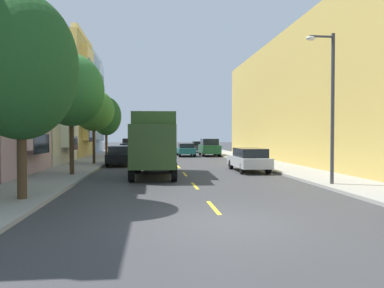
% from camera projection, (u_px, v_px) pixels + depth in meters
% --- Properties ---
extents(ground_plane, '(160.00, 160.00, 0.00)m').
position_uv_depth(ground_plane, '(170.00, 157.00, 39.49)').
color(ground_plane, '#38383A').
extents(sidewalk_left, '(3.20, 120.00, 0.14)m').
position_uv_depth(sidewalk_left, '(100.00, 157.00, 36.71)').
color(sidewalk_left, '#99968E').
rests_on(sidewalk_left, ground_plane).
extents(sidewalk_right, '(3.20, 120.00, 0.14)m').
position_uv_depth(sidewalk_right, '(238.00, 157.00, 38.29)').
color(sidewalk_right, '#99968E').
rests_on(sidewalk_right, ground_plane).
extents(lane_centerline_dashes, '(0.14, 47.20, 0.01)m').
position_uv_depth(lane_centerline_dashes, '(173.00, 160.00, 34.03)').
color(lane_centerline_dashes, yellow).
rests_on(lane_centerline_dashes, ground_plane).
extents(townhouse_third_cream, '(10.66, 8.38, 9.80)m').
position_uv_depth(townhouse_third_cream, '(1.00, 105.00, 28.39)').
color(townhouse_third_cream, beige).
rests_on(townhouse_third_cream, ground_plane).
extents(townhouse_fourth_mustard, '(12.56, 8.38, 12.59)m').
position_uv_depth(townhouse_fourth_mustard, '(26.00, 98.00, 36.77)').
color(townhouse_fourth_mustard, tan).
rests_on(townhouse_fourth_mustard, ground_plane).
extents(townhouse_fifth_powder_blue, '(12.15, 8.38, 12.43)m').
position_uv_depth(townhouse_fifth_powder_blue, '(51.00, 106.00, 45.33)').
color(townhouse_fifth_powder_blue, '#9EB7CC').
rests_on(townhouse_fifth_powder_blue, ground_plane).
extents(apartment_block_opposite, '(10.00, 36.00, 10.80)m').
position_uv_depth(apartment_block_opposite, '(336.00, 99.00, 30.95)').
color(apartment_block_opposite, tan).
rests_on(apartment_block_opposite, ground_plane).
extents(street_tree_nearest, '(3.82, 3.82, 7.05)m').
position_uv_depth(street_tree_nearest, '(21.00, 67.00, 12.38)').
color(street_tree_nearest, '#47331E').
rests_on(street_tree_nearest, sidewalk_left).
extents(street_tree_second, '(3.62, 3.62, 6.72)m').
position_uv_depth(street_tree_second, '(71.00, 90.00, 20.20)').
color(street_tree_second, '#47331E').
rests_on(street_tree_second, sidewalk_left).
extents(street_tree_third, '(3.19, 3.19, 5.74)m').
position_uv_depth(street_tree_third, '(94.00, 110.00, 28.03)').
color(street_tree_third, '#47331E').
rests_on(street_tree_third, sidewalk_left).
extents(street_tree_farthest, '(2.94, 2.94, 5.96)m').
position_uv_depth(street_tree_farthest, '(106.00, 116.00, 35.85)').
color(street_tree_farthest, '#47331E').
rests_on(street_tree_farthest, sidewalk_left).
extents(street_lamp, '(1.35, 0.28, 6.72)m').
position_uv_depth(street_lamp, '(329.00, 97.00, 16.24)').
color(street_lamp, '#38383D').
rests_on(street_lamp, sidewalk_right).
extents(delivery_box_truck, '(2.65, 7.36, 3.61)m').
position_uv_depth(delivery_box_truck, '(155.00, 141.00, 21.10)').
color(delivery_box_truck, '#2D471E').
rests_on(delivery_box_truck, ground_plane).
extents(parked_wagon_sky, '(1.93, 4.74, 1.50)m').
position_uv_depth(parked_wagon_sky, '(129.00, 150.00, 36.56)').
color(parked_wagon_sky, '#7A9EC6').
rests_on(parked_wagon_sky, ground_plane).
extents(parked_suv_forest, '(2.05, 4.84, 1.93)m').
position_uv_depth(parked_suv_forest, '(209.00, 147.00, 40.49)').
color(parked_suv_forest, '#194C28').
rests_on(parked_suv_forest, ground_plane).
extents(parked_suv_orange, '(2.02, 4.83, 1.93)m').
position_uv_depth(parked_suv_orange, '(137.00, 143.00, 59.93)').
color(parked_suv_orange, orange).
rests_on(parked_suv_orange, ground_plane).
extents(parked_wagon_silver, '(1.86, 4.72, 1.50)m').
position_uv_depth(parked_wagon_silver, '(249.00, 159.00, 23.22)').
color(parked_wagon_silver, '#B2B5BA').
rests_on(parked_wagon_silver, ground_plane).
extents(parked_wagon_black, '(1.96, 4.75, 1.50)m').
position_uv_depth(parked_wagon_black, '(120.00, 155.00, 28.13)').
color(parked_wagon_black, black).
rests_on(parked_wagon_black, ground_plane).
extents(parked_hatchback_charcoal, '(1.77, 4.01, 1.50)m').
position_uv_depth(parked_hatchback_charcoal, '(198.00, 147.00, 49.05)').
color(parked_hatchback_charcoal, '#333338').
rests_on(parked_hatchback_charcoal, ground_plane).
extents(parked_suv_red, '(2.01, 4.83, 1.93)m').
position_uv_depth(parked_suv_red, '(131.00, 146.00, 44.25)').
color(parked_suv_red, '#AD1E1E').
rests_on(parked_suv_red, ground_plane).
extents(moving_teal_sedan, '(1.80, 4.50, 1.43)m').
position_uv_depth(moving_teal_sedan, '(186.00, 149.00, 39.99)').
color(moving_teal_sedan, '#195B60').
rests_on(moving_teal_sedan, ground_plane).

